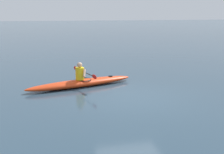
# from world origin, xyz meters

# --- Properties ---
(ground_plane) EXTENTS (160.00, 160.00, 0.00)m
(ground_plane) POSITION_xyz_m (0.00, 0.00, 0.00)
(ground_plane) COLOR #283D4C
(kayak) EXTENTS (4.64, 1.95, 0.30)m
(kayak) POSITION_xyz_m (1.64, -1.95, 0.15)
(kayak) COLOR red
(kayak) RESTS_ON ground
(kayaker) EXTENTS (0.71, 2.22, 0.72)m
(kayaker) POSITION_xyz_m (1.66, -1.94, 0.60)
(kayaker) COLOR yellow
(kayaker) RESTS_ON kayak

